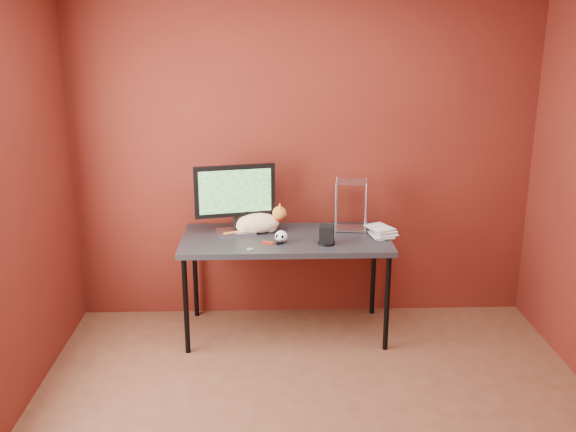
{
  "coord_description": "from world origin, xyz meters",
  "views": [
    {
      "loc": [
        -0.27,
        -3.02,
        2.22
      ],
      "look_at": [
        -0.14,
        1.15,
        0.97
      ],
      "focal_mm": 40.0,
      "sensor_mm": 36.0,
      "label": 1
    }
  ],
  "objects_px": {
    "cat": "(258,223)",
    "skull_mug": "(281,236)",
    "monitor": "(235,196)",
    "desk": "(286,244)",
    "speaker": "(327,236)",
    "book_stack": "(375,183)"
  },
  "relations": [
    {
      "from": "monitor",
      "to": "skull_mug",
      "type": "distance_m",
      "value": 0.47
    },
    {
      "from": "skull_mug",
      "to": "speaker",
      "type": "distance_m",
      "value": 0.32
    },
    {
      "from": "desk",
      "to": "monitor",
      "type": "xyz_separation_m",
      "value": [
        -0.36,
        0.11,
        0.33
      ]
    },
    {
      "from": "monitor",
      "to": "speaker",
      "type": "bearing_deg",
      "value": -35.28
    },
    {
      "from": "skull_mug",
      "to": "cat",
      "type": "bearing_deg",
      "value": 142.53
    },
    {
      "from": "cat",
      "to": "skull_mug",
      "type": "xyz_separation_m",
      "value": [
        0.16,
        -0.23,
        -0.03
      ]
    },
    {
      "from": "skull_mug",
      "to": "speaker",
      "type": "relative_size",
      "value": 0.7
    },
    {
      "from": "book_stack",
      "to": "skull_mug",
      "type": "bearing_deg",
      "value": -170.29
    },
    {
      "from": "monitor",
      "to": "skull_mug",
      "type": "relative_size",
      "value": 6.12
    },
    {
      "from": "desk",
      "to": "cat",
      "type": "bearing_deg",
      "value": 149.68
    },
    {
      "from": "desk",
      "to": "skull_mug",
      "type": "relative_size",
      "value": 15.76
    },
    {
      "from": "desk",
      "to": "monitor",
      "type": "distance_m",
      "value": 0.51
    },
    {
      "from": "skull_mug",
      "to": "speaker",
      "type": "bearing_deg",
      "value": 9.83
    },
    {
      "from": "monitor",
      "to": "book_stack",
      "type": "xyz_separation_m",
      "value": [
        0.99,
        -0.11,
        0.11
      ]
    },
    {
      "from": "monitor",
      "to": "desk",
      "type": "bearing_deg",
      "value": -28.91
    },
    {
      "from": "monitor",
      "to": "skull_mug",
      "type": "height_order",
      "value": "monitor"
    },
    {
      "from": "speaker",
      "to": "book_stack",
      "type": "height_order",
      "value": "book_stack"
    },
    {
      "from": "skull_mug",
      "to": "desk",
      "type": "bearing_deg",
      "value": 91.53
    },
    {
      "from": "skull_mug",
      "to": "speaker",
      "type": "height_order",
      "value": "speaker"
    },
    {
      "from": "cat",
      "to": "desk",
      "type": "bearing_deg",
      "value": -31.71
    },
    {
      "from": "cat",
      "to": "book_stack",
      "type": "relative_size",
      "value": 0.58
    },
    {
      "from": "cat",
      "to": "book_stack",
      "type": "distance_m",
      "value": 0.9
    }
  ]
}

